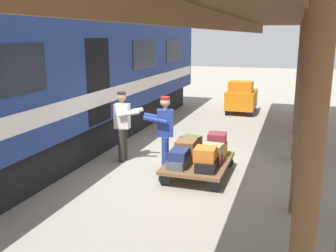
{
  "coord_description": "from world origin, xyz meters",
  "views": [
    {
      "loc": [
        -2.16,
        7.99,
        2.99
      ],
      "look_at": [
        0.29,
        0.63,
        1.15
      ],
      "focal_mm": 40.57,
      "sensor_mm": 36.0,
      "label": 1
    }
  ],
  "objects_px": {
    "suitcase_maroon_trunk": "(212,158)",
    "suitcase_burgundy_valise": "(217,138)",
    "suitcase_navy_fabric": "(179,154)",
    "suitcase_yellow_case": "(216,149)",
    "train_car": "(45,75)",
    "suitcase_gray_aluminum": "(192,149)",
    "porter_by_door": "(123,124)",
    "porter_in_overalls": "(164,131)",
    "baggage_tug": "(241,97)",
    "suitcase_slate_roller": "(179,163)",
    "luggage_cart": "(198,163)",
    "suitcase_brown_leather": "(186,146)",
    "suitcase_black_hardshell": "(206,165)",
    "suitcase_olive_duffel": "(190,141)",
    "suitcase_orange_carryall": "(205,154)",
    "suitcase_red_plastic": "(186,156)",
    "suitcase_tan_vintage": "(213,149)"
  },
  "relations": [
    {
      "from": "suitcase_black_hardshell",
      "to": "suitcase_brown_leather",
      "type": "distance_m",
      "value": 0.79
    },
    {
      "from": "train_car",
      "to": "suitcase_maroon_trunk",
      "type": "xyz_separation_m",
      "value": [
        -4.32,
        0.33,
        -1.62
      ]
    },
    {
      "from": "porter_by_door",
      "to": "porter_in_overalls",
      "type": "bearing_deg",
      "value": 162.2
    },
    {
      "from": "suitcase_red_plastic",
      "to": "porter_in_overalls",
      "type": "xyz_separation_m",
      "value": [
        0.52,
        -0.08,
        0.49
      ]
    },
    {
      "from": "suitcase_gray_aluminum",
      "to": "suitcase_orange_carryall",
      "type": "relative_size",
      "value": 1.13
    },
    {
      "from": "suitcase_slate_roller",
      "to": "suitcase_maroon_trunk",
      "type": "bearing_deg",
      "value": -138.47
    },
    {
      "from": "suitcase_orange_carryall",
      "to": "suitcase_olive_duffel",
      "type": "bearing_deg",
      "value": -60.01
    },
    {
      "from": "luggage_cart",
      "to": "porter_in_overalls",
      "type": "distance_m",
      "value": 1.03
    },
    {
      "from": "porter_by_door",
      "to": "luggage_cart",
      "type": "bearing_deg",
      "value": 166.95
    },
    {
      "from": "suitcase_navy_fabric",
      "to": "suitcase_burgundy_valise",
      "type": "height_order",
      "value": "suitcase_burgundy_valise"
    },
    {
      "from": "suitcase_black_hardshell",
      "to": "suitcase_orange_carryall",
      "type": "height_order",
      "value": "suitcase_orange_carryall"
    },
    {
      "from": "suitcase_slate_roller",
      "to": "porter_in_overalls",
      "type": "xyz_separation_m",
      "value": [
        0.52,
        -0.6,
        0.49
      ]
    },
    {
      "from": "train_car",
      "to": "porter_in_overalls",
      "type": "height_order",
      "value": "train_car"
    },
    {
      "from": "suitcase_slate_roller",
      "to": "suitcase_olive_duffel",
      "type": "xyz_separation_m",
      "value": [
        0.03,
        -1.02,
        0.19
      ]
    },
    {
      "from": "luggage_cart",
      "to": "porter_by_door",
      "type": "distance_m",
      "value": 2.15
    },
    {
      "from": "suitcase_maroon_trunk",
      "to": "suitcase_burgundy_valise",
      "type": "distance_m",
      "value": 0.61
    },
    {
      "from": "train_car",
      "to": "suitcase_black_hardshell",
      "type": "bearing_deg",
      "value": 168.99
    },
    {
      "from": "luggage_cart",
      "to": "suitcase_brown_leather",
      "type": "distance_m",
      "value": 0.46
    },
    {
      "from": "suitcase_navy_fabric",
      "to": "suitcase_brown_leather",
      "type": "height_order",
      "value": "suitcase_brown_leather"
    },
    {
      "from": "suitcase_navy_fabric",
      "to": "suitcase_olive_duffel",
      "type": "height_order",
      "value": "suitcase_olive_duffel"
    },
    {
      "from": "suitcase_red_plastic",
      "to": "baggage_tug",
      "type": "bearing_deg",
      "value": -91.59
    },
    {
      "from": "suitcase_navy_fabric",
      "to": "suitcase_brown_leather",
      "type": "relative_size",
      "value": 1.05
    },
    {
      "from": "suitcase_red_plastic",
      "to": "suitcase_brown_leather",
      "type": "bearing_deg",
      "value": 111.01
    },
    {
      "from": "suitcase_brown_leather",
      "to": "porter_in_overalls",
      "type": "height_order",
      "value": "porter_in_overalls"
    },
    {
      "from": "train_car",
      "to": "suitcase_black_hardshell",
      "type": "distance_m",
      "value": 4.69
    },
    {
      "from": "suitcase_olive_duffel",
      "to": "baggage_tug",
      "type": "height_order",
      "value": "baggage_tug"
    },
    {
      "from": "suitcase_olive_duffel",
      "to": "suitcase_maroon_trunk",
      "type": "bearing_deg",
      "value": 140.35
    },
    {
      "from": "train_car",
      "to": "suitcase_orange_carryall",
      "type": "xyz_separation_m",
      "value": [
        -4.29,
        0.82,
        -1.38
      ]
    },
    {
      "from": "porter_in_overalls",
      "to": "suitcase_slate_roller",
      "type": "bearing_deg",
      "value": 131.33
    },
    {
      "from": "suitcase_red_plastic",
      "to": "suitcase_olive_duffel",
      "type": "bearing_deg",
      "value": -86.45
    },
    {
      "from": "suitcase_gray_aluminum",
      "to": "baggage_tug",
      "type": "xyz_separation_m",
      "value": [
        -0.2,
        -6.83,
        0.2
      ]
    },
    {
      "from": "suitcase_yellow_case",
      "to": "baggage_tug",
      "type": "bearing_deg",
      "value": -86.86
    },
    {
      "from": "suitcase_orange_carryall",
      "to": "baggage_tug",
      "type": "height_order",
      "value": "baggage_tug"
    },
    {
      "from": "suitcase_orange_carryall",
      "to": "baggage_tug",
      "type": "bearing_deg",
      "value": -87.52
    },
    {
      "from": "suitcase_orange_carryall",
      "to": "porter_in_overalls",
      "type": "distance_m",
      "value": 1.24
    },
    {
      "from": "suitcase_maroon_trunk",
      "to": "suitcase_slate_roller",
      "type": "distance_m",
      "value": 0.77
    },
    {
      "from": "suitcase_red_plastic",
      "to": "baggage_tug",
      "type": "height_order",
      "value": "baggage_tug"
    },
    {
      "from": "suitcase_slate_roller",
      "to": "suitcase_tan_vintage",
      "type": "bearing_deg",
      "value": -140.67
    },
    {
      "from": "suitcase_orange_carryall",
      "to": "suitcase_burgundy_valise",
      "type": "xyz_separation_m",
      "value": [
        -0.04,
        -1.01,
        0.07
      ]
    },
    {
      "from": "porter_by_door",
      "to": "baggage_tug",
      "type": "relative_size",
      "value": 1.0
    },
    {
      "from": "train_car",
      "to": "suitcase_gray_aluminum",
      "type": "height_order",
      "value": "train_car"
    },
    {
      "from": "suitcase_yellow_case",
      "to": "suitcase_slate_roller",
      "type": "height_order",
      "value": "suitcase_yellow_case"
    },
    {
      "from": "suitcase_slate_roller",
      "to": "suitcase_burgundy_valise",
      "type": "xyz_separation_m",
      "value": [
        -0.58,
        -1.04,
        0.31
      ]
    },
    {
      "from": "suitcase_maroon_trunk",
      "to": "suitcase_orange_carryall",
      "type": "relative_size",
      "value": 1.29
    },
    {
      "from": "suitcase_red_plastic",
      "to": "suitcase_brown_leather",
      "type": "xyz_separation_m",
      "value": [
        -0.0,
        0.01,
        0.22
      ]
    },
    {
      "from": "suitcase_navy_fabric",
      "to": "suitcase_yellow_case",
      "type": "bearing_deg",
      "value": -119.14
    },
    {
      "from": "suitcase_gray_aluminum",
      "to": "luggage_cart",
      "type": "bearing_deg",
      "value": 119.45
    },
    {
      "from": "luggage_cart",
      "to": "suitcase_orange_carryall",
      "type": "xyz_separation_m",
      "value": [
        -0.25,
        0.49,
        0.38
      ]
    },
    {
      "from": "suitcase_navy_fabric",
      "to": "suitcase_orange_carryall",
      "type": "bearing_deg",
      "value": -176.48
    },
    {
      "from": "suitcase_navy_fabric",
      "to": "suitcase_olive_duffel",
      "type": "relative_size",
      "value": 1.18
    }
  ]
}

